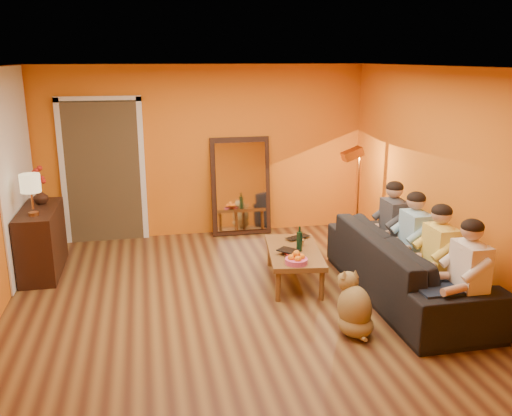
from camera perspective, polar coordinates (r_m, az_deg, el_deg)
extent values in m
cube|color=brown|center=(6.14, -2.29, -10.46)|extent=(5.00, 5.50, 0.00)
cube|color=white|center=(5.51, -2.59, 14.61)|extent=(5.00, 5.50, 0.00)
cube|color=orange|center=(8.36, -5.53, 5.92)|extent=(5.00, 0.00, 2.60)
cube|color=orange|center=(6.56, 19.68, 2.40)|extent=(0.00, 5.50, 2.60)
cube|color=white|center=(7.50, -23.89, 3.54)|extent=(0.02, 1.90, 2.58)
cube|color=#3F2D19|center=(8.46, -15.72, 3.79)|extent=(1.06, 0.30, 2.10)
cube|color=white|center=(8.40, -19.65, 3.39)|extent=(0.08, 0.06, 2.20)
cube|color=white|center=(8.32, -11.85, 3.85)|extent=(0.08, 0.06, 2.20)
cube|color=white|center=(8.19, -16.33, 10.96)|extent=(1.22, 0.06, 0.08)
cube|color=black|center=(8.42, -1.62, 2.31)|extent=(0.92, 0.27, 1.51)
cube|color=white|center=(8.39, -1.57, 2.25)|extent=(0.78, 0.21, 1.35)
cube|color=black|center=(7.47, -21.62, -3.22)|extent=(0.44, 1.18, 0.85)
imported|color=black|center=(6.51, 15.55, -5.85)|extent=(2.60, 1.02, 0.76)
cylinder|color=black|center=(6.58, 4.59, -3.25)|extent=(0.07, 0.07, 0.31)
imported|color=#B27F3F|center=(6.79, 4.74, -3.65)|extent=(0.11, 0.11, 0.08)
imported|color=black|center=(7.02, 4.68, -3.24)|extent=(0.39, 0.33, 0.03)
imported|color=black|center=(6.43, 2.96, -5.02)|extent=(0.19, 0.25, 0.02)
imported|color=#A51C12|center=(6.44, 3.03, -4.81)|extent=(0.21, 0.26, 0.02)
imported|color=black|center=(6.41, 2.99, -4.71)|extent=(0.29, 0.29, 0.02)
imported|color=black|center=(7.57, -21.72, 1.14)|extent=(0.19, 0.19, 0.20)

